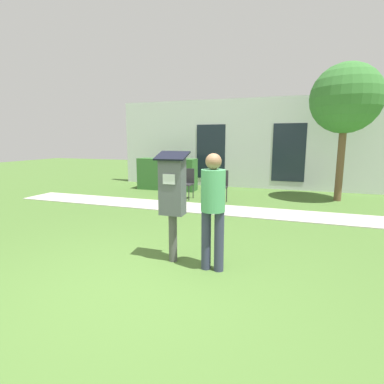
{
  "coord_description": "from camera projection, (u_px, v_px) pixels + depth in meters",
  "views": [
    {
      "loc": [
        1.65,
        -2.98,
        1.75
      ],
      "look_at": [
        0.34,
        0.8,
        1.05
      ],
      "focal_mm": 28.0,
      "sensor_mm": 36.0,
      "label": 1
    }
  ],
  "objects": [
    {
      "name": "outdoor_chair_middle",
      "position": [
        219.0,
        184.0,
        8.41
      ],
      "size": [
        0.44,
        0.44,
        0.9
      ],
      "rotation": [
        0.0,
        0.0,
        0.42
      ],
      "color": "#262628",
      "rests_on": "ground"
    },
    {
      "name": "sidewalk",
      "position": [
        223.0,
        210.0,
        7.5
      ],
      "size": [
        12.0,
        1.1,
        0.02
      ],
      "color": "#B7B2A8",
      "rests_on": "ground"
    },
    {
      "name": "tree",
      "position": [
        346.0,
        99.0,
        8.21
      ],
      "size": [
        1.9,
        1.9,
        3.82
      ],
      "color": "brown",
      "rests_on": "ground"
    },
    {
      "name": "person_standing",
      "position": [
        213.0,
        203.0,
        3.93
      ],
      "size": [
        0.32,
        0.32,
        1.58
      ],
      "rotation": [
        0.0,
        0.0,
        -0.68
      ],
      "color": "#333851",
      "rests_on": "ground"
    },
    {
      "name": "parking_meter",
      "position": [
        172.0,
        192.0,
        4.21
      ],
      "size": [
        0.44,
        0.31,
        1.59
      ],
      "color": "#4C4C4C",
      "rests_on": "ground"
    },
    {
      "name": "building_facade",
      "position": [
        249.0,
        144.0,
        10.86
      ],
      "size": [
        10.0,
        0.26,
        3.2
      ],
      "color": "silver",
      "rests_on": "ground"
    },
    {
      "name": "outdoor_chair_left",
      "position": [
        186.0,
        181.0,
        8.95
      ],
      "size": [
        0.44,
        0.44,
        0.9
      ],
      "rotation": [
        0.0,
        0.0,
        0.33
      ],
      "color": "#262628",
      "rests_on": "ground"
    },
    {
      "name": "ground_plane",
      "position": [
        144.0,
        287.0,
        3.6
      ],
      "size": [
        40.0,
        40.0,
        0.0
      ],
      "primitive_type": "plane",
      "color": "#476B2D"
    },
    {
      "name": "hedge_row",
      "position": [
        167.0,
        174.0,
        10.53
      ],
      "size": [
        2.08,
        0.6,
        1.1
      ],
      "color": "#33662D",
      "rests_on": "ground"
    }
  ]
}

